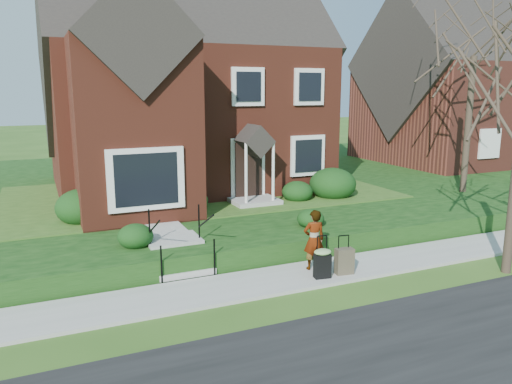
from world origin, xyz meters
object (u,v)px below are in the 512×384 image
woman (314,240)px  suitcase_olive (344,261)px  suitcase_black (322,262)px  front_steps (178,250)px

woman → suitcase_olive: woman is taller
woman → suitcase_black: woman is taller
woman → suitcase_olive: (0.52, -0.59, -0.44)m
front_steps → suitcase_olive: (3.57, -2.22, -0.07)m
woman → suitcase_black: 0.72m
woman → suitcase_olive: size_ratio=1.59×
woman → suitcase_olive: 0.90m
suitcase_olive → woman: bearing=138.8°
suitcase_black → suitcase_olive: 0.64m
suitcase_black → suitcase_olive: bearing=10.2°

